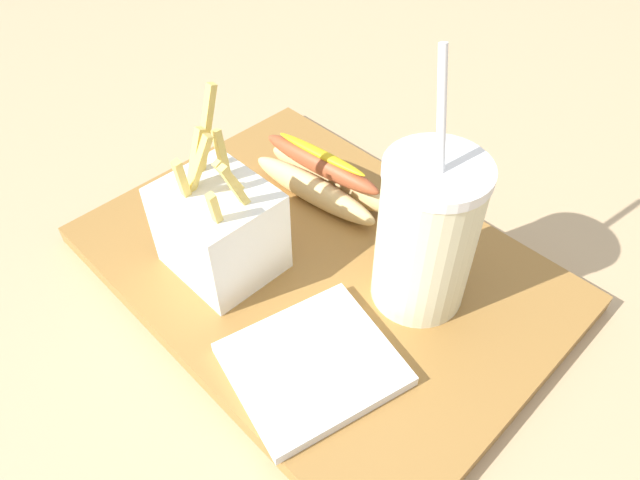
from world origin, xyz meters
name	(u,v)px	position (x,y,z in m)	size (l,w,h in m)	color
ground_plane	(320,280)	(0.00, 0.00, -0.01)	(2.40, 2.40, 0.02)	tan
food_tray	(320,267)	(0.00, 0.00, 0.01)	(0.46, 0.33, 0.02)	olive
soda_cup	(426,235)	(-0.09, -0.04, 0.10)	(0.09, 0.09, 0.25)	beige
fries_basket	(220,228)	(0.07, 0.07, 0.07)	(0.10, 0.09, 0.17)	white
hot_dog_1	(321,178)	(0.07, -0.07, 0.04)	(0.17, 0.07, 0.06)	#DBB775
ketchup_cup_1	(443,236)	(-0.07, -0.11, 0.03)	(0.03, 0.03, 0.02)	white
napkin_stack	(312,364)	(-0.08, 0.09, 0.03)	(0.12, 0.13, 0.01)	white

